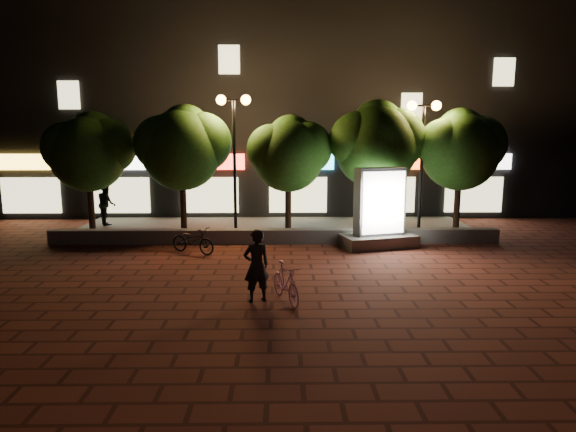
{
  "coord_description": "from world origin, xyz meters",
  "views": [
    {
      "loc": [
        0.21,
        -13.52,
        3.98
      ],
      "look_at": [
        0.44,
        1.5,
        1.41
      ],
      "focal_mm": 31.21,
      "sensor_mm": 36.0,
      "label": 1
    }
  ],
  "objects_px": {
    "ad_kiosk": "(379,215)",
    "scooter_parked": "(193,240)",
    "tree_right": "(377,142)",
    "scooter_pink": "(286,283)",
    "rider": "(257,266)",
    "street_lamp_right": "(423,133)",
    "pedestrian": "(107,203)",
    "tree_mid": "(289,151)",
    "tree_far_right": "(461,147)",
    "tree_left": "(183,145)",
    "street_lamp_left": "(234,129)",
    "tree_far_left": "(89,149)"
  },
  "relations": [
    {
      "from": "street_lamp_right",
      "to": "pedestrian",
      "type": "height_order",
      "value": "street_lamp_right"
    },
    {
      "from": "street_lamp_right",
      "to": "street_lamp_left",
      "type": "bearing_deg",
      "value": 180.0
    },
    {
      "from": "tree_left",
      "to": "ad_kiosk",
      "type": "distance_m",
      "value": 7.71
    },
    {
      "from": "tree_right",
      "to": "ad_kiosk",
      "type": "xyz_separation_m",
      "value": [
        -0.26,
        -2.1,
        -2.46
      ]
    },
    {
      "from": "rider",
      "to": "pedestrian",
      "type": "xyz_separation_m",
      "value": [
        -6.7,
        9.44,
        0.11
      ]
    },
    {
      "from": "ad_kiosk",
      "to": "scooter_parked",
      "type": "xyz_separation_m",
      "value": [
        -6.26,
        -0.87,
        -0.67
      ]
    },
    {
      "from": "tree_mid",
      "to": "rider",
      "type": "xyz_separation_m",
      "value": [
        -0.9,
        -7.68,
        -2.35
      ]
    },
    {
      "from": "street_lamp_left",
      "to": "ad_kiosk",
      "type": "distance_m",
      "value": 6.16
    },
    {
      "from": "scooter_parked",
      "to": "pedestrian",
      "type": "relative_size",
      "value": 0.93
    },
    {
      "from": "tree_far_right",
      "to": "tree_far_left",
      "type": "bearing_deg",
      "value": -180.0
    },
    {
      "from": "tree_far_left",
      "to": "street_lamp_right",
      "type": "distance_m",
      "value": 12.47
    },
    {
      "from": "street_lamp_left",
      "to": "street_lamp_right",
      "type": "bearing_deg",
      "value": 0.0
    },
    {
      "from": "pedestrian",
      "to": "rider",
      "type": "bearing_deg",
      "value": -173.02
    },
    {
      "from": "tree_mid",
      "to": "scooter_parked",
      "type": "distance_m",
      "value": 5.18
    },
    {
      "from": "tree_left",
      "to": "pedestrian",
      "type": "bearing_deg",
      "value": 153.92
    },
    {
      "from": "tree_left",
      "to": "tree_right",
      "type": "distance_m",
      "value": 7.3
    },
    {
      "from": "tree_mid",
      "to": "street_lamp_right",
      "type": "relative_size",
      "value": 0.9
    },
    {
      "from": "tree_far_left",
      "to": "pedestrian",
      "type": "bearing_deg",
      "value": 93.49
    },
    {
      "from": "tree_right",
      "to": "pedestrian",
      "type": "xyz_separation_m",
      "value": [
        -10.91,
        1.77,
        -2.59
      ]
    },
    {
      "from": "street_lamp_left",
      "to": "street_lamp_right",
      "type": "height_order",
      "value": "street_lamp_left"
    },
    {
      "from": "tree_right",
      "to": "street_lamp_left",
      "type": "bearing_deg",
      "value": -177.19
    },
    {
      "from": "tree_far_right",
      "to": "pedestrian",
      "type": "distance_m",
      "value": 14.42
    },
    {
      "from": "tree_far_right",
      "to": "street_lamp_right",
      "type": "height_order",
      "value": "street_lamp_right"
    },
    {
      "from": "street_lamp_left",
      "to": "tree_mid",
      "type": "bearing_deg",
      "value": 7.31
    },
    {
      "from": "tree_far_right",
      "to": "street_lamp_left",
      "type": "distance_m",
      "value": 8.58
    },
    {
      "from": "street_lamp_right",
      "to": "tree_left",
      "type": "bearing_deg",
      "value": 178.32
    },
    {
      "from": "street_lamp_right",
      "to": "pedestrian",
      "type": "bearing_deg",
      "value": 170.82
    },
    {
      "from": "tree_mid",
      "to": "street_lamp_right",
      "type": "distance_m",
      "value": 5.0
    },
    {
      "from": "tree_left",
      "to": "pedestrian",
      "type": "relative_size",
      "value": 2.73
    },
    {
      "from": "tree_far_left",
      "to": "tree_left",
      "type": "bearing_deg",
      "value": 0.0
    },
    {
      "from": "tree_left",
      "to": "scooter_parked",
      "type": "xyz_separation_m",
      "value": [
        0.79,
        -2.96,
        -3.01
      ]
    },
    {
      "from": "tree_mid",
      "to": "tree_right",
      "type": "distance_m",
      "value": 3.32
    },
    {
      "from": "ad_kiosk",
      "to": "tree_right",
      "type": "bearing_deg",
      "value": 83.05
    },
    {
      "from": "tree_right",
      "to": "street_lamp_left",
      "type": "height_order",
      "value": "street_lamp_left"
    },
    {
      "from": "tree_right",
      "to": "scooter_pink",
      "type": "xyz_separation_m",
      "value": [
        -3.53,
        -7.73,
        -3.09
      ]
    },
    {
      "from": "tree_right",
      "to": "ad_kiosk",
      "type": "relative_size",
      "value": 1.83
    },
    {
      "from": "scooter_parked",
      "to": "tree_right",
      "type": "bearing_deg",
      "value": -36.92
    },
    {
      "from": "ad_kiosk",
      "to": "rider",
      "type": "bearing_deg",
      "value": -125.32
    },
    {
      "from": "tree_far_right",
      "to": "rider",
      "type": "xyz_separation_m",
      "value": [
        -7.41,
        -7.68,
        -2.5
      ]
    },
    {
      "from": "tree_mid",
      "to": "tree_far_right",
      "type": "distance_m",
      "value": 6.5
    },
    {
      "from": "tree_mid",
      "to": "tree_right",
      "type": "relative_size",
      "value": 0.89
    },
    {
      "from": "tree_far_left",
      "to": "scooter_pink",
      "type": "distance_m",
      "value": 10.99
    },
    {
      "from": "tree_left",
      "to": "scooter_pink",
      "type": "xyz_separation_m",
      "value": [
        3.77,
        -7.73,
        -2.97
      ]
    },
    {
      "from": "tree_right",
      "to": "scooter_pink",
      "type": "distance_m",
      "value": 9.05
    },
    {
      "from": "tree_left",
      "to": "tree_far_right",
      "type": "relative_size",
      "value": 1.03
    },
    {
      "from": "scooter_pink",
      "to": "rider",
      "type": "height_order",
      "value": "rider"
    },
    {
      "from": "scooter_pink",
      "to": "pedestrian",
      "type": "xyz_separation_m",
      "value": [
        -7.38,
        9.5,
        0.5
      ]
    },
    {
      "from": "ad_kiosk",
      "to": "scooter_parked",
      "type": "distance_m",
      "value": 6.35
    },
    {
      "from": "tree_mid",
      "to": "pedestrian",
      "type": "bearing_deg",
      "value": 166.92
    },
    {
      "from": "tree_mid",
      "to": "tree_left",
      "type": "bearing_deg",
      "value": 180.0
    }
  ]
}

